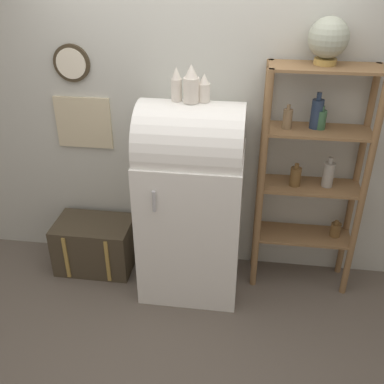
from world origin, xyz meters
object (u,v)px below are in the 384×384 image
Objects in this scene: vase_left at (176,85)px; vase_center at (192,85)px; suitcase_trunk at (95,245)px; refrigerator at (191,198)px; globe at (328,39)px; vase_right at (204,89)px.

vase_left is 0.11m from vase_center.
suitcase_trunk is at bearing 174.46° from vase_left.
vase_left is (-0.10, 0.01, 0.86)m from refrigerator.
refrigerator is at bearing -7.62° from vase_left.
vase_left is at bearing -169.51° from globe.
vase_left is at bearing -5.54° from suitcase_trunk.
vase_left is (-0.97, -0.18, -0.29)m from globe.
suitcase_trunk is 2.52× the size of vase_center.
globe is (1.72, 0.11, 1.74)m from suitcase_trunk.
vase_center is (0.00, -0.01, 0.87)m from refrigerator.
globe is at bearing 10.49° from vase_left.
vase_right is at bearing -4.27° from suitcase_trunk.
globe is 1.59× the size of vase_right.
suitcase_trunk is at bearing 174.21° from refrigerator.
vase_center is (0.86, -0.09, 1.46)m from suitcase_trunk.
refrigerator is 0.87m from vase_left.
vase_right is (-0.79, -0.18, -0.31)m from globe.
vase_left is (0.75, -0.07, 1.45)m from suitcase_trunk.
vase_center reaches higher than vase_right.
vase_right is (0.19, 0.00, -0.02)m from vase_left.
vase_right is at bearing -167.29° from globe.
vase_center is at bearing -52.02° from refrigerator.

